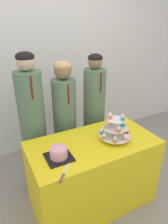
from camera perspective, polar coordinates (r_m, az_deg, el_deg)
ground_plane at (r=2.27m, az=6.96°, el=-28.97°), size 16.00×16.00×0.00m
wall_back at (r=2.90m, az=-10.97°, el=14.92°), size 9.00×0.06×2.70m
table at (r=2.17m, az=2.52°, el=-16.99°), size 1.24×0.65×0.76m
round_cake at (r=1.72m, az=-7.27°, el=-11.26°), size 0.22×0.22×0.12m
cake_knife at (r=1.60m, az=-5.60°, el=-16.94°), size 0.23×0.25×0.01m
cupcake_stand at (r=1.95m, az=8.94°, el=-4.72°), size 0.30×0.30×0.28m
student_0 at (r=2.26m, az=-14.26°, el=-4.52°), size 0.27×0.28×1.56m
student_1 at (r=2.37m, az=-5.43°, el=-3.60°), size 0.27×0.27×1.45m
student_2 at (r=2.52m, az=2.84°, el=-1.44°), size 0.26×0.27×1.49m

